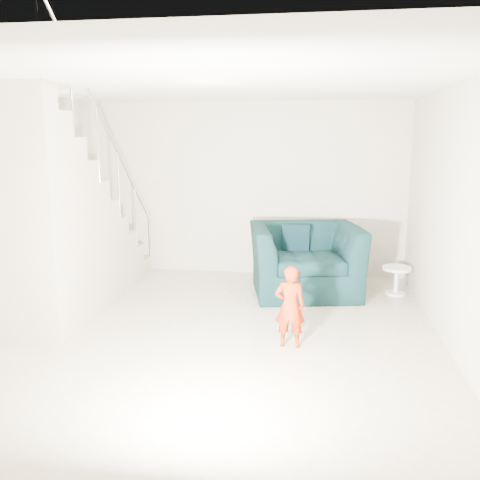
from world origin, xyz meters
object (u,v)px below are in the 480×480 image
armchair (305,259)px  staircase (59,238)px  toddler (290,307)px  side_table (396,276)px

armchair → staircase: 3.26m
toddler → side_table: 2.45m
toddler → staircase: 2.99m
toddler → armchair: bearing=-96.6°
armchair → toddler: armchair is taller
armchair → toddler: size_ratio=1.69×
side_table → staircase: staircase is taller
armchair → side_table: bearing=-7.2°
toddler → side_table: bearing=-127.6°
side_table → staircase: 4.50m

